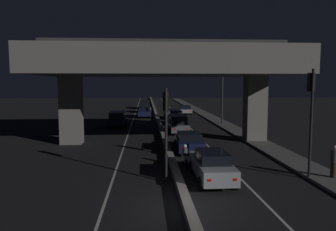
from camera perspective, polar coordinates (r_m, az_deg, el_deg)
ground_plane at (r=13.70m, az=3.26°, el=-15.87°), size 200.00×200.00×0.00m
lane_line_left_inner at (r=47.93m, az=-5.98°, el=-0.38°), size 0.12×126.00×0.00m
lane_line_right_inner at (r=48.16m, az=2.03°, el=-0.33°), size 0.12×126.00×0.00m
median_divider at (r=47.91m, az=-1.97°, el=-0.14°), size 0.41×126.00×0.36m
sidewalk_right at (r=42.01m, az=9.10°, el=-1.18°), size 2.01×126.00×0.14m
elevated_overpass at (r=27.56m, az=-0.56°, el=8.77°), size 20.70×11.11×8.65m
traffic_light_left_of_median at (r=16.47m, az=-0.37°, el=-0.47°), size 0.30×0.49×4.78m
traffic_light_right_of_median at (r=18.46m, az=23.63°, el=1.68°), size 0.30×0.49×5.75m
street_lamp at (r=40.09m, az=9.12°, el=5.08°), size 1.87×0.32×7.95m
car_silver_lead at (r=17.21m, az=7.59°, el=-8.56°), size 1.86×4.80×1.56m
car_dark_blue_second at (r=24.38m, az=3.67°, el=-4.48°), size 2.10×4.79×1.40m
car_grey_third at (r=33.16m, az=1.74°, el=-1.41°), size 1.98×4.58×1.81m
car_dark_blue_fourth at (r=39.96m, az=1.27°, el=-0.29°), size 1.83×4.03×1.71m
car_grey_fifth at (r=46.35m, az=0.55°, el=0.33°), size 2.01×4.37×1.41m
car_silver_sixth at (r=53.40m, az=2.97°, el=1.01°), size 2.07×4.03×1.40m
car_dark_blue_lead_oncoming at (r=38.41m, az=-8.82°, el=-0.52°), size 2.10×4.61×1.73m
car_dark_blue_second_oncoming at (r=48.31m, az=-4.12°, el=0.58°), size 2.01×4.45×1.47m
car_grey_third_oncoming at (r=56.42m, az=-3.97°, el=1.31°), size 2.02×4.27×1.42m
car_dark_blue_fourth_oncoming at (r=64.95m, az=-4.02°, el=2.00°), size 2.07×4.84×1.65m
motorcycle_white_filtering_near at (r=19.93m, az=2.96°, el=-7.21°), size 0.34×1.79×1.36m
pedestrian_on_sidewalk at (r=19.14m, az=26.95°, el=-7.17°), size 0.38×0.38×1.69m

